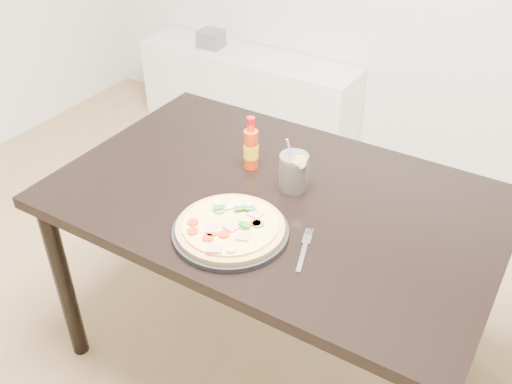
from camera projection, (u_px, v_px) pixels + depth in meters
The scene contains 8 objects.
dining_table at pixel (275, 215), 1.86m from camera, with size 1.40×0.90×0.75m.
plate at pixel (231, 231), 1.64m from camera, with size 0.34×0.34×0.02m, color black.
pizza at pixel (230, 226), 1.63m from camera, with size 0.31×0.31×0.03m.
hot_sauce_bottle at pixel (251, 148), 1.89m from camera, with size 0.06×0.06×0.19m.
cola_cup at pixel (294, 173), 1.80m from camera, with size 0.10×0.09×0.18m.
fork at pixel (304, 248), 1.59m from camera, with size 0.07×0.18×0.00m.
media_console at pixel (248, 92), 3.57m from camera, with size 1.40×0.34×0.50m, color white.
cd_stack at pixel (211, 39), 3.49m from camera, with size 0.14×0.12×0.10m.
Camera 1 is at (0.95, -0.70, 1.80)m, focal length 40.00 mm.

